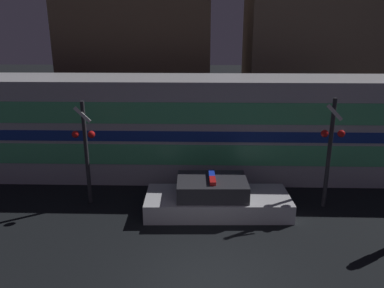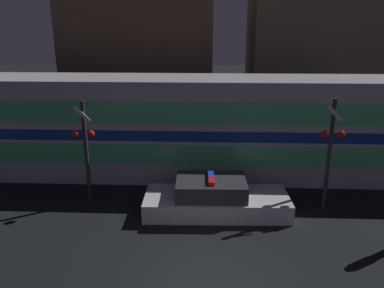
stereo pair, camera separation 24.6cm
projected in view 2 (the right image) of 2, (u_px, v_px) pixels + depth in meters
The scene contains 7 objects.
ground_plane at pixel (205, 287), 9.19m from camera, with size 120.00×120.00×0.00m, color black.
train at pixel (172, 126), 15.99m from camera, with size 23.11×3.15×4.17m.
police_car at pixel (215, 199), 12.82m from camera, with size 4.96×2.05×1.33m.
crossing_signal_near at pixel (330, 148), 12.63m from camera, with size 0.80×0.34×3.90m.
crossing_signal_far at pixel (85, 147), 13.09m from camera, with size 0.80×0.34×3.74m.
building_left at pixel (142, 46), 22.85m from camera, with size 8.60×5.64×10.13m.
building_center at pixel (347, 40), 22.74m from camera, with size 11.68×5.45×10.85m.
Camera 2 is at (0.05, -7.77, 6.05)m, focal length 35.00 mm.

